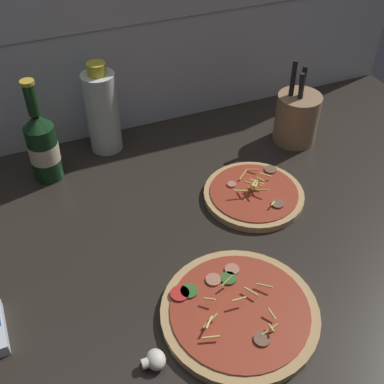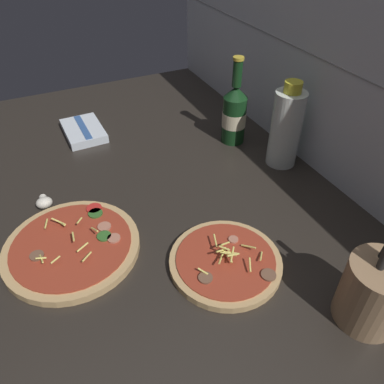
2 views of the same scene
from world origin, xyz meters
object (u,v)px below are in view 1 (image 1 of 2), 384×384
object	(u,v)px
pizza_far	(254,194)
oil_bottle	(102,111)
mushroom_left	(155,360)
utensil_crock	(297,117)
beer_bottle	(43,145)
pizza_near	(239,312)

from	to	relation	value
pizza_far	oil_bottle	distance (cm)	41.21
mushroom_left	utensil_crock	bearing A→B (deg)	40.45
beer_bottle	oil_bottle	size ratio (longest dim) A/B	1.08
pizza_near	utensil_crock	xyz separation A→B (cm)	(37.11, 42.65, 5.61)
utensil_crock	pizza_far	bearing A→B (deg)	-141.31
pizza_near	pizza_far	world-z (taller)	pizza_far
pizza_near	oil_bottle	xyz separation A→B (cm)	(-8.21, 57.69, 9.54)
beer_bottle	pizza_near	bearing A→B (deg)	-65.39
oil_bottle	mushroom_left	size ratio (longest dim) A/B	5.86
pizza_far	beer_bottle	xyz separation A→B (cm)	(-40.58, 25.16, 7.87)
pizza_near	beer_bottle	distance (cm)	57.33
beer_bottle	oil_bottle	bearing A→B (deg)	21.40
beer_bottle	utensil_crock	distance (cm)	61.47
beer_bottle	mushroom_left	xyz separation A→B (cm)	(7.08, -54.76, -7.48)
beer_bottle	oil_bottle	distance (cm)	16.68
beer_bottle	pizza_far	bearing A→B (deg)	-31.80
utensil_crock	oil_bottle	bearing A→B (deg)	161.64
pizza_far	mushroom_left	distance (cm)	44.70
pizza_near	beer_bottle	bearing A→B (deg)	114.61
mushroom_left	beer_bottle	bearing A→B (deg)	97.37
mushroom_left	oil_bottle	bearing A→B (deg)	82.17
mushroom_left	utensil_crock	distance (cm)	70.74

